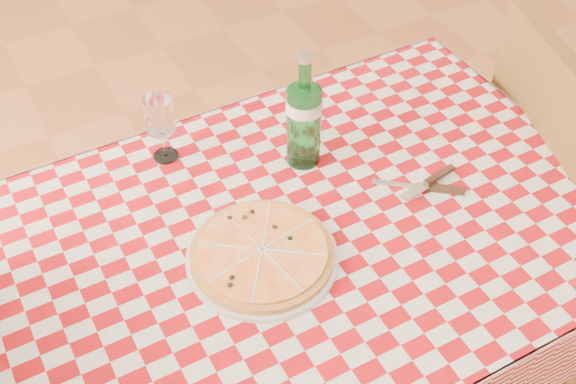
# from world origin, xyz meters

# --- Properties ---
(dining_table) EXTENTS (1.20, 0.80, 0.75)m
(dining_table) POSITION_xyz_m (0.00, 0.00, 0.66)
(dining_table) COLOR brown
(dining_table) RESTS_ON ground
(tablecloth) EXTENTS (1.30, 0.90, 0.01)m
(tablecloth) POSITION_xyz_m (0.00, 0.00, 0.75)
(tablecloth) COLOR maroon
(tablecloth) RESTS_ON dining_table
(chair_near) EXTENTS (0.54, 0.54, 0.96)m
(chair_near) POSITION_xyz_m (0.76, 0.00, 0.55)
(chair_near) COLOR brown
(chair_near) RESTS_ON ground
(pizza_plate) EXTENTS (0.35, 0.35, 0.04)m
(pizza_plate) POSITION_xyz_m (-0.13, -0.03, 0.78)
(pizza_plate) COLOR #CD8B44
(pizza_plate) RESTS_ON tablecloth
(water_bottle) EXTENTS (0.09, 0.09, 0.28)m
(water_bottle) POSITION_xyz_m (0.09, 0.19, 0.90)
(water_bottle) COLOR #1B6C2B
(water_bottle) RESTS_ON tablecloth
(wine_glass) EXTENTS (0.08, 0.08, 0.16)m
(wine_glass) POSITION_xyz_m (-0.18, 0.35, 0.84)
(wine_glass) COLOR white
(wine_glass) RESTS_ON tablecloth
(cutlery) EXTENTS (0.24, 0.21, 0.02)m
(cutlery) POSITION_xyz_m (0.28, -0.02, 0.77)
(cutlery) COLOR silver
(cutlery) RESTS_ON tablecloth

